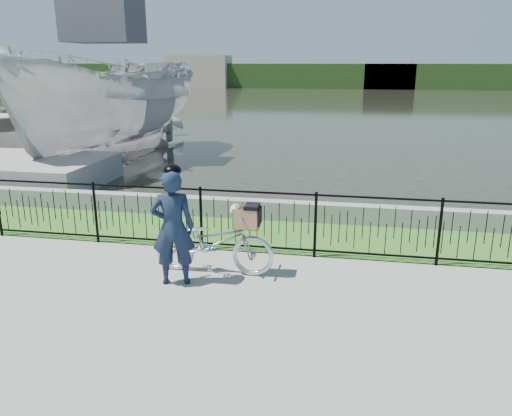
% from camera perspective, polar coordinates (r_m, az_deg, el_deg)
% --- Properties ---
extents(ground, '(120.00, 120.00, 0.00)m').
position_cam_1_polar(ground, '(7.34, -2.17, -9.66)').
color(ground, gray).
rests_on(ground, ground).
extents(grass_strip, '(60.00, 2.00, 0.01)m').
position_cam_1_polar(grass_strip, '(9.70, 1.18, -3.00)').
color(grass_strip, '#326720').
rests_on(grass_strip, ground).
extents(water, '(120.00, 120.00, 0.00)m').
position_cam_1_polar(water, '(39.59, 8.50, 11.53)').
color(water, black).
rests_on(water, ground).
extents(quay_wall, '(60.00, 0.30, 0.40)m').
position_cam_1_polar(quay_wall, '(10.58, 2.07, -0.23)').
color(quay_wall, gray).
rests_on(quay_wall, ground).
extents(fence, '(14.00, 0.06, 1.15)m').
position_cam_1_polar(fence, '(8.58, 0.12, -1.58)').
color(fence, black).
rests_on(fence, ground).
extents(far_treeline, '(120.00, 6.00, 3.00)m').
position_cam_1_polar(far_treeline, '(66.47, 9.54, 14.67)').
color(far_treeline, '#274319').
rests_on(far_treeline, ground).
extents(far_building_left, '(8.00, 4.00, 4.00)m').
position_cam_1_polar(far_building_left, '(67.32, -6.55, 15.23)').
color(far_building_left, '#A89786').
rests_on(far_building_left, ground).
extents(far_building_right, '(6.00, 3.00, 3.20)m').
position_cam_1_polar(far_building_right, '(65.11, 14.96, 14.42)').
color(far_building_right, '#A89786').
rests_on(far_building_right, ground).
extents(bicycle_rig, '(1.92, 0.67, 1.17)m').
position_cam_1_polar(bicycle_rig, '(7.85, -4.81, -3.84)').
color(bicycle_rig, silver).
rests_on(bicycle_rig, ground).
extents(cyclist, '(0.73, 0.58, 1.82)m').
position_cam_1_polar(cyclist, '(7.43, -9.49, -2.07)').
color(cyclist, '#121D33').
rests_on(cyclist, ground).
extents(boat_near, '(5.02, 9.75, 5.39)m').
position_cam_1_polar(boat_near, '(17.14, -16.41, 11.39)').
color(boat_near, '#ADACAD').
rests_on(boat_near, water).
extents(boat_far, '(9.83, 12.20, 2.24)m').
position_cam_1_polar(boat_far, '(22.69, -21.51, 9.95)').
color(boat_far, '#ADACAD').
rests_on(boat_far, water).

